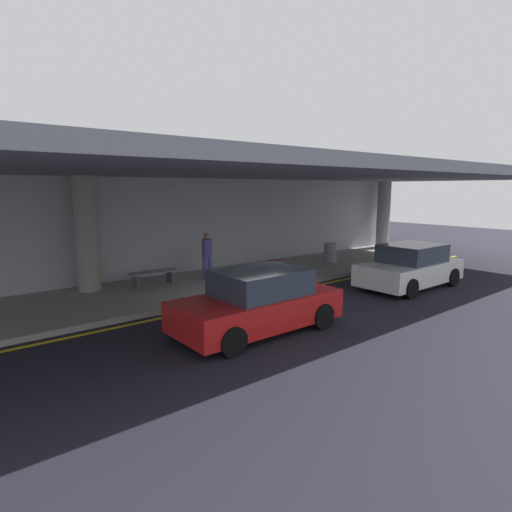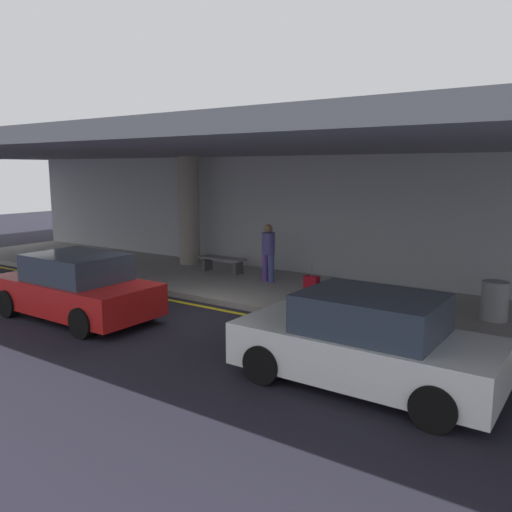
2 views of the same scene
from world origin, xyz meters
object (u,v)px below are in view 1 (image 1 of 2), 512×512
at_px(car_red, 258,302).
at_px(car_white, 410,267).
at_px(trash_bin_steel, 330,253).
at_px(support_column_far_left, 87,234).
at_px(support_column_left_mid, 383,214).
at_px(bench_metal, 154,275).
at_px(suitcase_upright_primary, 273,268).
at_px(traveler_with_luggage, 207,253).

relative_size(car_red, car_white, 1.00).
bearing_deg(trash_bin_steel, support_column_far_left, 172.14).
relative_size(support_column_left_mid, trash_bin_steel, 4.29).
height_order(support_column_left_mid, bench_metal, support_column_left_mid).
bearing_deg(suitcase_upright_primary, car_red, -157.05).
bearing_deg(suitcase_upright_primary, car_white, -73.67).
bearing_deg(car_white, support_column_far_left, 146.24).
distance_m(support_column_left_mid, traveler_with_luggage, 12.20).
bearing_deg(car_white, trash_bin_steel, 76.57).
height_order(support_column_left_mid, traveler_with_luggage, support_column_left_mid).
bearing_deg(car_white, traveler_with_luggage, 135.34).
relative_size(support_column_left_mid, suitcase_upright_primary, 4.06).
bearing_deg(traveler_with_luggage, car_red, -4.81).
distance_m(suitcase_upright_primary, trash_bin_steel, 4.15).
relative_size(car_white, suitcase_upright_primary, 4.56).
relative_size(car_white, trash_bin_steel, 4.82).
height_order(car_white, suitcase_upright_primary, car_white).
distance_m(support_column_far_left, traveler_with_luggage, 4.07).
xyz_separation_m(support_column_far_left, car_white, (8.98, -5.93, -1.26)).
relative_size(suitcase_upright_primary, trash_bin_steel, 1.06).
xyz_separation_m(traveler_with_luggage, suitcase_upright_primary, (2.09, -1.21, -0.65)).
height_order(support_column_left_mid, car_red, support_column_left_mid).
bearing_deg(support_column_left_mid, suitcase_upright_primary, -167.94).
bearing_deg(bench_metal, car_white, -36.94).
xyz_separation_m(support_column_left_mid, suitcase_upright_primary, (-10.04, -2.15, -1.51)).
bearing_deg(trash_bin_steel, traveler_with_luggage, 175.83).
height_order(support_column_far_left, traveler_with_luggage, support_column_far_left).
relative_size(support_column_far_left, trash_bin_steel, 4.29).
distance_m(support_column_left_mid, car_white, 9.27).
bearing_deg(car_red, bench_metal, 93.31).
bearing_deg(support_column_left_mid, traveler_with_luggage, -175.59).
height_order(traveler_with_luggage, suitcase_upright_primary, traveler_with_luggage).
bearing_deg(suitcase_upright_primary, traveler_with_luggage, 127.59).
relative_size(support_column_left_mid, traveler_with_luggage, 2.17).
height_order(car_red, traveler_with_luggage, traveler_with_luggage).
xyz_separation_m(bench_metal, trash_bin_steel, (8.12, -0.77, 0.07)).
bearing_deg(support_column_far_left, suitcase_upright_primary, -19.80).
height_order(car_white, trash_bin_steel, car_white).
distance_m(car_red, suitcase_upright_primary, 5.61).
bearing_deg(car_red, trash_bin_steel, 32.94).
bearing_deg(suitcase_upright_primary, bench_metal, 136.97).
distance_m(traveler_with_luggage, suitcase_upright_primary, 2.50).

